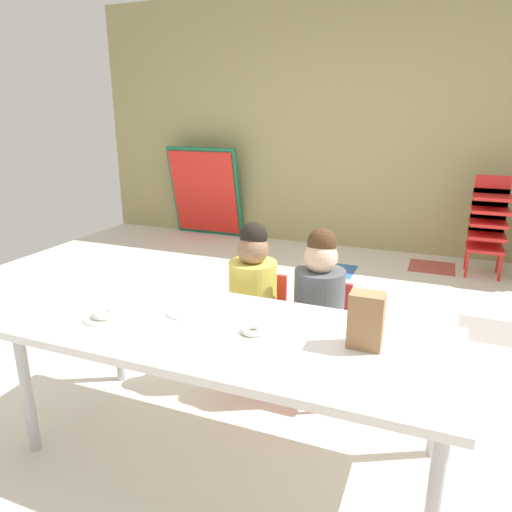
% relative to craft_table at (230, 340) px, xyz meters
% --- Properties ---
extents(ground_plane, '(6.26, 5.49, 0.02)m').
position_rel_craft_table_xyz_m(ground_plane, '(-0.15, 0.90, -0.57)').
color(ground_plane, silver).
extents(back_wall, '(6.26, 0.10, 2.71)m').
position_rel_craft_table_xyz_m(back_wall, '(-0.16, 3.64, 0.80)').
color(back_wall, tan).
rests_on(back_wall, ground_plane).
extents(craft_table, '(1.85, 0.75, 0.61)m').
position_rel_craft_table_xyz_m(craft_table, '(0.00, 0.00, 0.00)').
color(craft_table, white).
rests_on(craft_table, ground_plane).
extents(seated_child_near_camera, '(0.33, 0.33, 0.92)m').
position_rel_craft_table_xyz_m(seated_child_near_camera, '(-0.14, 0.60, -0.01)').
color(seated_child_near_camera, red).
rests_on(seated_child_near_camera, ground_plane).
extents(seated_child_middle_seat, '(0.32, 0.31, 0.92)m').
position_rel_craft_table_xyz_m(seated_child_middle_seat, '(0.23, 0.60, -0.01)').
color(seated_child_middle_seat, red).
rests_on(seated_child_middle_seat, ground_plane).
extents(kid_chair_red_stack, '(0.32, 0.30, 0.92)m').
position_rel_craft_table_xyz_m(kid_chair_red_stack, '(1.18, 3.11, -0.04)').
color(kid_chair_red_stack, red).
rests_on(kid_chair_red_stack, ground_plane).
extents(folded_activity_table, '(0.90, 0.29, 1.09)m').
position_rel_craft_table_xyz_m(folded_activity_table, '(-1.92, 3.44, -0.02)').
color(folded_activity_table, '#19724C').
rests_on(folded_activity_table, ground_plane).
extents(paper_bag_brown, '(0.13, 0.09, 0.22)m').
position_rel_craft_table_xyz_m(paper_bag_brown, '(0.55, 0.06, 0.16)').
color(paper_bag_brown, '#9E754C').
rests_on(paper_bag_brown, craft_table).
extents(paper_plate_near_edge, '(0.18, 0.18, 0.01)m').
position_rel_craft_table_xyz_m(paper_plate_near_edge, '(-0.55, -0.11, 0.05)').
color(paper_plate_near_edge, white).
rests_on(paper_plate_near_edge, craft_table).
extents(paper_plate_center_table, '(0.18, 0.18, 0.01)m').
position_rel_craft_table_xyz_m(paper_plate_center_table, '(-0.25, 0.08, 0.05)').
color(paper_plate_center_table, white).
rests_on(paper_plate_center_table, craft_table).
extents(donut_powdered_on_plate, '(0.11, 0.11, 0.03)m').
position_rel_craft_table_xyz_m(donut_powdered_on_plate, '(-0.55, -0.11, 0.07)').
color(donut_powdered_on_plate, white).
rests_on(donut_powdered_on_plate, craft_table).
extents(donut_powdered_loose, '(0.09, 0.09, 0.02)m').
position_rel_craft_table_xyz_m(donut_powdered_loose, '(0.10, 0.00, 0.06)').
color(donut_powdered_loose, white).
rests_on(donut_powdered_loose, craft_table).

